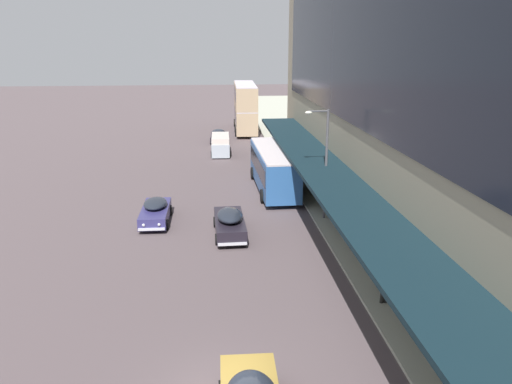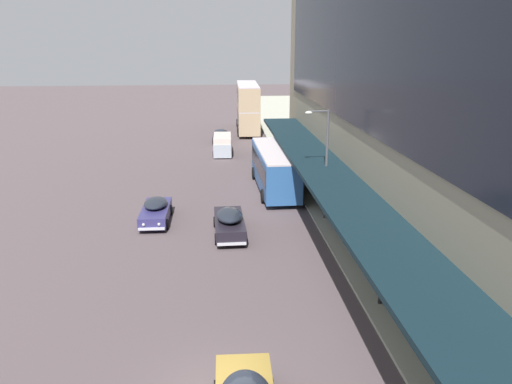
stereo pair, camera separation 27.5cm
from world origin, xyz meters
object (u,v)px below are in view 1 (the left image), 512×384
(sedan_trailing_mid, at_px, (230,223))
(pedestrian_at_kerb, at_px, (385,281))
(transit_bus_kerbside_rear, at_px, (274,167))
(vw_van, at_px, (221,144))
(transit_bus_kerbside_front, at_px, (245,106))
(sedan_second_near, at_px, (155,211))
(sedan_trailing_near, at_px, (218,136))
(street_lamp, at_px, (324,156))

(sedan_trailing_mid, relative_size, pedestrian_at_kerb, 2.57)
(transit_bus_kerbside_rear, bearing_deg, pedestrian_at_kerb, -82.05)
(transit_bus_kerbside_rear, xyz_separation_m, vw_van, (-3.69, 12.99, -0.74))
(transit_bus_kerbside_front, distance_m, pedestrian_at_kerb, 44.17)
(sedan_second_near, distance_m, vw_van, 19.82)
(sedan_trailing_near, relative_size, pedestrian_at_kerb, 2.42)
(pedestrian_at_kerb, height_order, street_lamp, street_lamp)
(transit_bus_kerbside_front, height_order, street_lamp, street_lamp)
(pedestrian_at_kerb, bearing_deg, sedan_second_near, 133.13)
(sedan_trailing_near, relative_size, vw_van, 0.98)
(pedestrian_at_kerb, relative_size, street_lamp, 0.27)
(sedan_trailing_mid, distance_m, pedestrian_at_kerb, 10.82)
(sedan_trailing_mid, bearing_deg, sedan_trailing_near, 90.03)
(sedan_trailing_mid, height_order, sedan_second_near, sedan_trailing_mid)
(sedan_second_near, height_order, street_lamp, street_lamp)
(vw_van, bearing_deg, sedan_trailing_mid, -90.16)
(vw_van, relative_size, street_lamp, 0.67)
(transit_bus_kerbside_rear, distance_m, vw_van, 13.52)
(sedan_trailing_near, distance_m, sedan_second_near, 26.13)
(sedan_trailing_mid, xyz_separation_m, street_lamp, (5.94, 2.05, 3.38))
(transit_bus_kerbside_rear, relative_size, street_lamp, 1.45)
(sedan_trailing_mid, height_order, pedestrian_at_kerb, pedestrian_at_kerb)
(sedan_trailing_near, xyz_separation_m, sedan_second_near, (-4.55, -25.73, -0.02))
(transit_bus_kerbside_front, bearing_deg, sedan_trailing_mid, -95.76)
(transit_bus_kerbside_rear, bearing_deg, sedan_second_near, -142.90)
(sedan_trailing_near, height_order, street_lamp, street_lamp)
(transit_bus_kerbside_rear, relative_size, pedestrian_at_kerb, 5.37)
(vw_van, distance_m, pedestrian_at_kerb, 31.42)
(sedan_trailing_near, xyz_separation_m, pedestrian_at_kerb, (6.26, -37.26, 0.45))
(sedan_second_near, relative_size, pedestrian_at_kerb, 2.48)
(sedan_trailing_mid, height_order, sedan_trailing_near, sedan_trailing_mid)
(sedan_second_near, height_order, vw_van, vw_van)
(transit_bus_kerbside_front, xyz_separation_m, pedestrian_at_kerb, (2.69, -44.04, -2.02))
(pedestrian_at_kerb, bearing_deg, sedan_trailing_near, 99.53)
(transit_bus_kerbside_rear, relative_size, sedan_second_near, 2.17)
(transit_bus_kerbside_rear, bearing_deg, vw_van, 105.88)
(sedan_trailing_near, distance_m, street_lamp, 27.27)
(vw_van, height_order, street_lamp, street_lamp)
(sedan_trailing_mid, relative_size, street_lamp, 0.69)
(transit_bus_kerbside_front, xyz_separation_m, sedan_trailing_near, (-3.56, -6.78, -2.46))
(transit_bus_kerbside_rear, bearing_deg, sedan_trailing_near, 100.96)
(sedan_trailing_mid, distance_m, sedan_trailing_near, 28.44)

